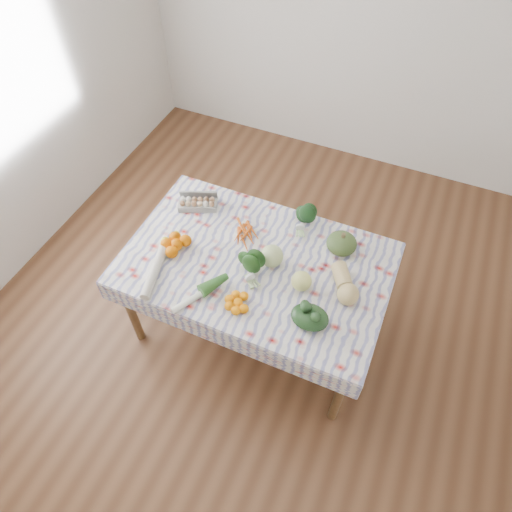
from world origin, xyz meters
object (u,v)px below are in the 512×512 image
at_px(butternut_squash, 345,283).
at_px(grapefruit, 301,281).
at_px(kabocha_squash, 342,243).
at_px(cabbage, 272,256).
at_px(egg_carton, 198,204).
at_px(dining_table, 256,270).

height_order(butternut_squash, grapefruit, butternut_squash).
xyz_separation_m(kabocha_squash, grapefruit, (-0.13, -0.38, -0.00)).
bearing_deg(butternut_squash, kabocha_squash, 79.44).
bearing_deg(cabbage, kabocha_squash, 37.38).
xyz_separation_m(egg_carton, cabbage, (0.65, -0.25, 0.04)).
height_order(kabocha_squash, butternut_squash, butternut_squash).
bearing_deg(kabocha_squash, cabbage, -142.62).
bearing_deg(cabbage, grapefruit, -23.04).
bearing_deg(cabbage, egg_carton, 159.34).
xyz_separation_m(egg_carton, butternut_squash, (1.12, -0.26, 0.03)).
height_order(dining_table, butternut_squash, butternut_squash).
xyz_separation_m(dining_table, butternut_squash, (0.56, 0.02, 0.15)).
distance_m(egg_carton, cabbage, 0.70).
relative_size(butternut_squash, grapefruit, 2.27).
height_order(egg_carton, butternut_squash, butternut_squash).
height_order(kabocha_squash, cabbage, cabbage).
bearing_deg(butternut_squash, cabbage, 147.55).
height_order(cabbage, grapefruit, cabbage).
relative_size(dining_table, cabbage, 11.12).
distance_m(dining_table, egg_carton, 0.63).
height_order(cabbage, butternut_squash, cabbage).
bearing_deg(kabocha_squash, dining_table, -146.17).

